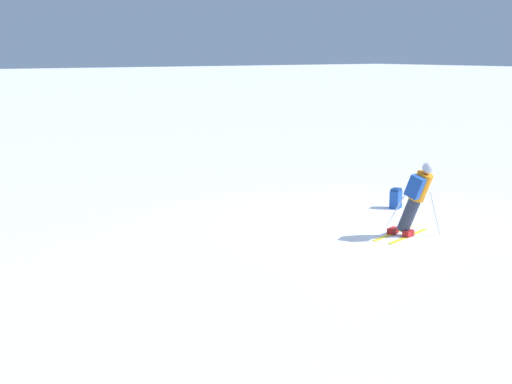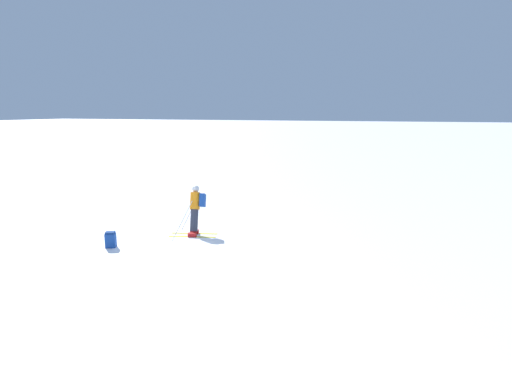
% 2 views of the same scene
% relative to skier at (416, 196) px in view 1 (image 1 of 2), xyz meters
% --- Properties ---
extents(ground_plane, '(300.00, 300.00, 0.00)m').
position_rel_skier_xyz_m(ground_plane, '(1.67, 0.06, -0.89)').
color(ground_plane, white).
extents(skier, '(1.48, 1.65, 1.65)m').
position_rel_skier_xyz_m(skier, '(0.00, 0.00, 0.00)').
color(skier, yellow).
rests_on(skier, ground).
extents(spare_backpack, '(0.32, 0.36, 0.50)m').
position_rel_skier_xyz_m(spare_backpack, '(2.22, -1.78, -0.65)').
color(spare_backpack, '#194293').
rests_on(spare_backpack, ground).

